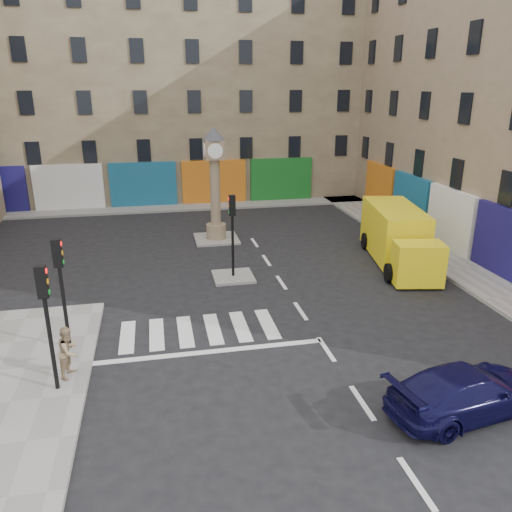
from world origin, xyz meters
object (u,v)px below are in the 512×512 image
object	(u,v)px
traffic_light_left_far	(60,277)
pedestrian_tan	(69,351)
navy_sedan	(467,391)
traffic_light_island	(232,223)
clock_pillar	(215,177)
yellow_van	(398,236)
traffic_light_left_near	(46,309)

from	to	relation	value
traffic_light_left_far	pedestrian_tan	bearing A→B (deg)	-80.27
navy_sedan	pedestrian_tan	distance (m)	11.17
traffic_light_island	clock_pillar	distance (m)	6.07
yellow_van	traffic_light_island	bearing A→B (deg)	-164.94
traffic_light_left_near	navy_sedan	xyz separation A→B (m)	(10.81, -3.13, -1.97)
traffic_light_island	traffic_light_left_far	bearing A→B (deg)	-139.40
traffic_light_left_near	traffic_light_island	world-z (taller)	traffic_light_left_near
clock_pillar	navy_sedan	bearing A→B (deg)	-75.07
navy_sedan	yellow_van	world-z (taller)	yellow_van
traffic_light_island	pedestrian_tan	distance (m)	9.48
pedestrian_tan	traffic_light_left_far	bearing A→B (deg)	29.23
yellow_van	navy_sedan	bearing A→B (deg)	-97.10
traffic_light_left_near	pedestrian_tan	xyz separation A→B (m)	(0.30, 0.65, -1.69)
traffic_light_left_far	traffic_light_island	size ratio (longest dim) A/B	1.00
traffic_light_island	navy_sedan	size ratio (longest dim) A/B	0.82
traffic_light_left_far	yellow_van	xyz separation A→B (m)	(14.55, 6.01, -1.33)
traffic_light_left_near	pedestrian_tan	distance (m)	1.84
traffic_light_left_near	traffic_light_island	size ratio (longest dim) A/B	1.00
yellow_van	pedestrian_tan	xyz separation A→B (m)	(-14.25, -7.76, -0.36)
traffic_light_left_far	pedestrian_tan	size ratio (longest dim) A/B	2.37
traffic_light_island	yellow_van	bearing A→B (deg)	4.20
traffic_light_left_far	traffic_light_island	distance (m)	8.30
traffic_light_island	navy_sedan	xyz separation A→B (m)	(4.51, -10.93, -1.94)
clock_pillar	yellow_van	bearing A→B (deg)	-33.15
clock_pillar	pedestrian_tan	bearing A→B (deg)	-114.53
traffic_light_left_far	navy_sedan	world-z (taller)	traffic_light_left_far
traffic_light_left_far	yellow_van	distance (m)	15.80
traffic_light_left_far	traffic_light_island	world-z (taller)	traffic_light_left_far
traffic_light_left_near	navy_sedan	size ratio (longest dim) A/B	0.82
traffic_light_left_near	yellow_van	xyz separation A→B (m)	(14.55, 8.41, -1.33)
traffic_light_island	clock_pillar	xyz separation A→B (m)	(0.00, 6.00, 0.96)
traffic_light_left_near	traffic_light_left_far	size ratio (longest dim) A/B	1.00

